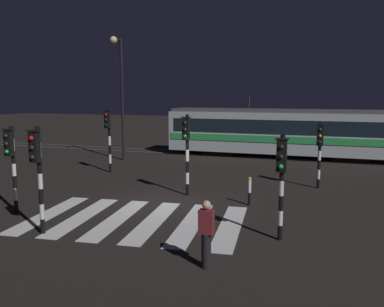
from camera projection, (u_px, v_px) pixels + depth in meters
The scene contains 14 objects.
ground_plane at pixel (164, 202), 16.17m from camera, with size 120.00×120.00×0.00m, color black.
rail_near at pixel (237, 157), 27.92m from camera, with size 80.00×0.12×0.03m, color #59595E.
rail_far at pixel (241, 154), 29.26m from camera, with size 80.00×0.12×0.03m, color #59595E.
crosswalk_zebra at pixel (135, 220), 13.89m from camera, with size 7.71×5.51×0.02m.
traffic_light_corner_near_left at pixel (11, 156), 14.46m from camera, with size 0.36×0.42×3.14m.
traffic_light_corner_far_right at pixel (320, 145), 18.22m from camera, with size 0.36×0.42×3.02m.
traffic_light_corner_far_left at pixel (108, 131), 21.99m from camera, with size 0.36×0.42×3.49m.
traffic_light_median_centre at pixel (187, 143), 16.92m from camera, with size 0.36×0.42×3.42m.
traffic_light_kerb_mid_left at pixel (37, 164), 12.14m from camera, with size 0.36×0.42×3.30m.
traffic_light_corner_near_right at pixel (281, 172), 11.63m from camera, with size 0.36×0.42×3.12m.
street_lamp_trackside_left at pixel (120, 85), 25.60m from camera, with size 0.44×1.21×7.71m.
tram at pixel (283, 132), 27.36m from camera, with size 15.74×2.58×4.15m.
pedestrian_waiting_at_kerb at pixel (206, 234), 9.96m from camera, with size 0.36×0.24×1.71m.
bollard_island_edge at pixel (250, 191), 15.69m from camera, with size 0.12×0.12×1.11m.
Camera 1 is at (6.30, -14.45, 4.26)m, focal length 38.18 mm.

